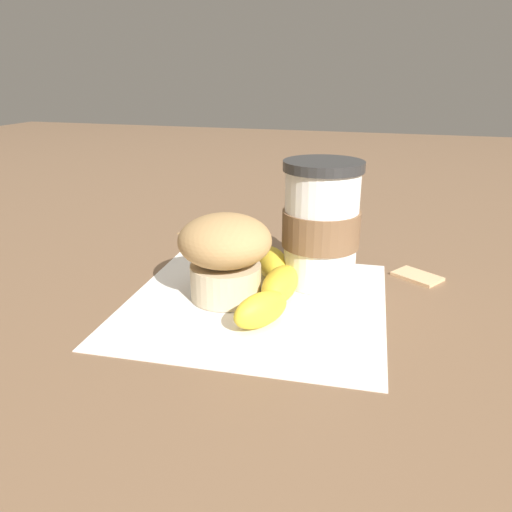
{
  "coord_description": "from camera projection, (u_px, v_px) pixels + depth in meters",
  "views": [
    {
      "loc": [
        0.43,
        0.13,
        0.22
      ],
      "look_at": [
        0.0,
        0.0,
        0.05
      ],
      "focal_mm": 35.0,
      "sensor_mm": 36.0,
      "label": 1
    }
  ],
  "objects": [
    {
      "name": "coffee_cup",
      "position": [
        321.0,
        224.0,
        0.52
      ],
      "size": [
        0.08,
        0.08,
        0.13
      ],
      "color": "white",
      "rests_on": "paper_napkin"
    },
    {
      "name": "wooden_stirrer",
      "position": [
        212.0,
        238.0,
        0.69
      ],
      "size": [
        0.03,
        0.11,
        0.0
      ],
      "primitive_type": "cube",
      "rotation": [
        0.0,
        0.0,
        4.54
      ],
      "color": "tan",
      "rests_on": "ground_plane"
    },
    {
      "name": "sugar_packet",
      "position": [
        417.0,
        275.0,
        0.56
      ],
      "size": [
        0.05,
        0.06,
        0.01
      ],
      "primitive_type": "cube",
      "rotation": [
        0.0,
        0.0,
        1.0
      ],
      "color": "#E0B27F",
      "rests_on": "ground_plane"
    },
    {
      "name": "muffin",
      "position": [
        224.0,
        253.0,
        0.49
      ],
      "size": [
        0.09,
        0.09,
        0.09
      ],
      "color": "beige",
      "rests_on": "paper_napkin"
    },
    {
      "name": "paper_napkin",
      "position": [
        256.0,
        301.0,
        0.5
      ],
      "size": [
        0.27,
        0.27,
        0.0
      ],
      "primitive_type": "cube",
      "rotation": [
        0.0,
        0.0,
        0.06
      ],
      "color": "white",
      "rests_on": "ground_plane"
    },
    {
      "name": "banana",
      "position": [
        263.0,
        274.0,
        0.52
      ],
      "size": [
        0.21,
        0.13,
        0.03
      ],
      "color": "gold",
      "rests_on": "paper_napkin"
    },
    {
      "name": "ground_plane",
      "position": [
        256.0,
        302.0,
        0.5
      ],
      "size": [
        3.0,
        3.0,
        0.0
      ],
      "primitive_type": "plane",
      "color": "brown"
    }
  ]
}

